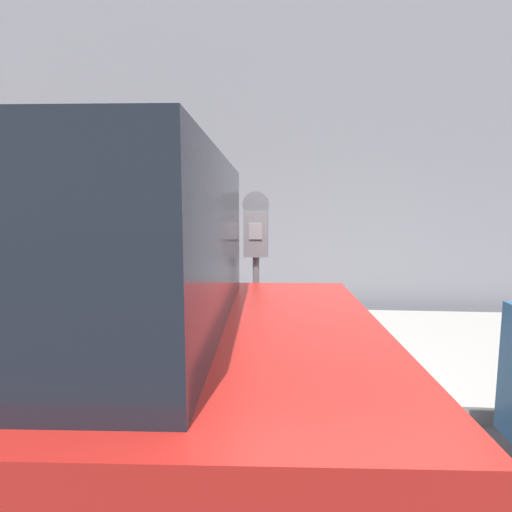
# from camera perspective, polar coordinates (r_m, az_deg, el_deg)

# --- Properties ---
(ground_plane) EXTENTS (60.00, 60.00, 0.00)m
(ground_plane) POSITION_cam_1_polar(r_m,az_deg,el_deg) (2.65, 10.13, -30.29)
(ground_plane) COLOR #47474C
(sidewalk) EXTENTS (24.00, 2.80, 0.14)m
(sidewalk) POSITION_cam_1_polar(r_m,az_deg,el_deg) (4.57, 7.31, -12.69)
(sidewalk) COLOR #9E9B96
(sidewalk) RESTS_ON ground_plane
(building_facade) EXTENTS (24.00, 0.30, 5.00)m
(building_facade) POSITION_cam_1_polar(r_m,az_deg,el_deg) (6.20, 6.77, 15.29)
(building_facade) COLOR gray
(building_facade) RESTS_ON ground_plane
(parking_meter) EXTENTS (0.20, 0.13, 1.59)m
(parking_meter) POSITION_cam_1_polar(r_m,az_deg,el_deg) (3.19, -0.00, 1.75)
(parking_meter) COLOR slate
(parking_meter) RESTS_ON sidewalk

